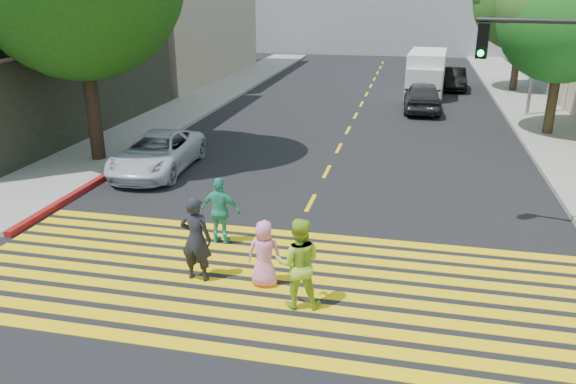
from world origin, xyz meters
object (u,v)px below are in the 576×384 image
(pedestrian_child, at_px, (264,254))
(white_sedan, at_px, (157,153))
(dark_car_parked, at_px, (453,79))
(pedestrian_extra, at_px, (220,211))
(silver_car, at_px, (430,70))
(white_van, at_px, (426,75))
(dark_car_near, at_px, (423,96))
(pedestrian_woman, at_px, (298,263))
(tree_right_near, at_px, (569,9))
(pedestrian_man, at_px, (196,239))

(pedestrian_child, distance_m, white_sedan, 8.64)
(pedestrian_child, height_order, dark_car_parked, pedestrian_child)
(pedestrian_extra, bearing_deg, silver_car, -99.05)
(white_sedan, relative_size, white_van, 0.87)
(pedestrian_extra, relative_size, dark_car_near, 0.37)
(pedestrian_woman, distance_m, dark_car_parked, 26.68)
(tree_right_near, height_order, white_van, tree_right_near)
(white_sedan, distance_m, dark_car_near, 14.77)
(silver_car, xyz_separation_m, white_van, (-0.31, -6.16, 0.51))
(pedestrian_man, relative_size, dark_car_near, 0.42)
(silver_car, relative_size, white_van, 0.84)
(pedestrian_woman, bearing_deg, tree_right_near, -125.76)
(silver_car, relative_size, dark_car_parked, 1.13)
(tree_right_near, xyz_separation_m, white_sedan, (-13.85, -7.97, -4.41))
(white_van, bearing_deg, pedestrian_child, -94.66)
(tree_right_near, xyz_separation_m, white_van, (-4.99, 8.55, -3.89))
(pedestrian_child, xyz_separation_m, white_sedan, (-5.48, 6.68, -0.07))
(pedestrian_extra, bearing_deg, tree_right_near, -125.83)
(tree_right_near, xyz_separation_m, pedestrian_extra, (-9.90, -12.90, -4.23))
(tree_right_near, relative_size, dark_car_parked, 1.89)
(pedestrian_man, xyz_separation_m, white_van, (4.81, 23.27, 0.23))
(pedestrian_man, bearing_deg, dark_car_parked, -99.69)
(pedestrian_woman, xyz_separation_m, pedestrian_extra, (-2.38, 2.39, -0.08))
(white_sedan, xyz_separation_m, dark_car_near, (8.68, 11.95, 0.11))
(pedestrian_man, bearing_deg, white_sedan, -54.70)
(pedestrian_extra, bearing_deg, pedestrian_man, 94.85)
(tree_right_near, xyz_separation_m, pedestrian_man, (-9.80, -14.72, -4.12))
(tree_right_near, xyz_separation_m, silver_car, (-4.68, 14.70, -4.40))
(dark_car_near, xyz_separation_m, white_van, (0.18, 4.56, 0.41))
(tree_right_near, relative_size, pedestrian_child, 5.23)
(pedestrian_man, distance_m, dark_car_near, 19.27)
(white_sedan, height_order, silver_car, silver_car)
(tree_right_near, xyz_separation_m, pedestrian_child, (-8.36, -14.65, -4.34))
(dark_car_parked, bearing_deg, pedestrian_woman, -99.77)
(pedestrian_man, xyz_separation_m, pedestrian_woman, (2.28, -0.56, -0.02))
(pedestrian_extra, height_order, dark_car_near, pedestrian_extra)
(pedestrian_man, distance_m, white_sedan, 7.88)
(pedestrian_man, relative_size, pedestrian_child, 1.31)
(tree_right_near, height_order, pedestrian_woman, tree_right_near)
(pedestrian_child, distance_m, silver_car, 29.58)
(pedestrian_man, height_order, pedestrian_extra, pedestrian_man)
(dark_car_near, distance_m, white_van, 4.58)
(pedestrian_woman, bearing_deg, silver_car, -104.99)
(tree_right_near, distance_m, pedestrian_extra, 16.80)
(pedestrian_woman, xyz_separation_m, white_van, (2.53, 23.84, 0.25))
(pedestrian_child, bearing_deg, dark_car_near, -106.29)
(pedestrian_child, xyz_separation_m, pedestrian_extra, (-1.54, 1.74, 0.11))
(silver_car, bearing_deg, dark_car_near, 84.06)
(white_sedan, height_order, dark_car_near, dark_car_near)
(pedestrian_woman, height_order, silver_car, pedestrian_woman)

